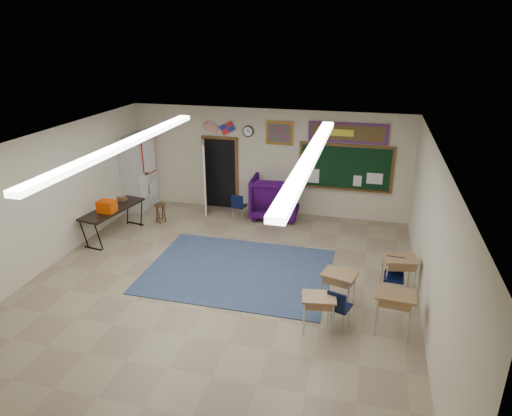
% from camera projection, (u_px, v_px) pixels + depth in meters
% --- Properties ---
extents(floor, '(9.00, 9.00, 0.00)m').
position_uv_depth(floor, '(218.00, 288.00, 9.46)').
color(floor, gray).
rests_on(floor, ground).
extents(back_wall, '(8.00, 0.04, 3.00)m').
position_uv_depth(back_wall, '(267.00, 162.00, 12.98)').
color(back_wall, beige).
rests_on(back_wall, floor).
extents(front_wall, '(8.00, 0.04, 3.00)m').
position_uv_depth(front_wall, '(78.00, 383.00, 4.85)').
color(front_wall, beige).
rests_on(front_wall, floor).
extents(left_wall, '(0.04, 9.00, 3.00)m').
position_uv_depth(left_wall, '(40.00, 204.00, 9.83)').
color(left_wall, beige).
rests_on(left_wall, floor).
extents(right_wall, '(0.04, 9.00, 3.00)m').
position_uv_depth(right_wall, '(432.00, 244.00, 8.00)').
color(right_wall, beige).
rests_on(right_wall, floor).
extents(ceiling, '(8.00, 9.00, 0.04)m').
position_uv_depth(ceiling, '(213.00, 147.00, 8.37)').
color(ceiling, silver).
rests_on(ceiling, back_wall).
extents(area_rug, '(4.00, 3.00, 0.02)m').
position_uv_depth(area_rug, '(238.00, 271.00, 10.13)').
color(area_rug, '#364667').
rests_on(area_rug, floor).
extents(fluorescent_strips, '(3.86, 6.00, 0.10)m').
position_uv_depth(fluorescent_strips, '(213.00, 150.00, 8.39)').
color(fluorescent_strips, white).
rests_on(fluorescent_strips, ceiling).
extents(doorway, '(1.10, 0.89, 2.16)m').
position_uv_depth(doorway, '(216.00, 174.00, 13.35)').
color(doorway, black).
rests_on(doorway, back_wall).
extents(chalkboard, '(2.55, 0.14, 1.30)m').
position_uv_depth(chalkboard, '(345.00, 169.00, 12.45)').
color(chalkboard, brown).
rests_on(chalkboard, back_wall).
extents(bulletin_board, '(2.10, 0.05, 0.55)m').
position_uv_depth(bulletin_board, '(348.00, 133.00, 12.09)').
color(bulletin_board, maroon).
rests_on(bulletin_board, back_wall).
extents(framed_art_print, '(0.75, 0.05, 0.65)m').
position_uv_depth(framed_art_print, '(280.00, 133.00, 12.55)').
color(framed_art_print, '#91621C').
rests_on(framed_art_print, back_wall).
extents(wall_clock, '(0.32, 0.05, 0.32)m').
position_uv_depth(wall_clock, '(248.00, 131.00, 12.76)').
color(wall_clock, black).
rests_on(wall_clock, back_wall).
extents(wall_flags, '(1.16, 0.06, 0.70)m').
position_uv_depth(wall_flags, '(219.00, 125.00, 12.88)').
color(wall_flags, red).
rests_on(wall_flags, back_wall).
extents(storage_cabinet, '(0.59, 1.25, 2.20)m').
position_uv_depth(storage_cabinet, '(139.00, 172.00, 13.39)').
color(storage_cabinet, '#B3B3AE').
rests_on(storage_cabinet, floor).
extents(wingback_armchair, '(1.36, 1.40, 1.22)m').
position_uv_depth(wingback_armchair, '(276.00, 196.00, 12.91)').
color(wingback_armchair, '#240535').
rests_on(wingback_armchair, floor).
extents(student_chair_reading, '(0.42, 0.42, 0.77)m').
position_uv_depth(student_chair_reading, '(239.00, 206.00, 12.78)').
color(student_chair_reading, black).
rests_on(student_chair_reading, floor).
extents(student_chair_desk_a, '(0.49, 0.49, 0.77)m').
position_uv_depth(student_chair_desk_a, '(339.00, 308.00, 8.12)').
color(student_chair_desk_a, black).
rests_on(student_chair_desk_a, floor).
extents(student_chair_desk_b, '(0.42, 0.42, 0.80)m').
position_uv_depth(student_chair_desk_b, '(394.00, 279.00, 9.04)').
color(student_chair_desk_b, black).
rests_on(student_chair_desk_b, floor).
extents(student_desk_front_left, '(0.71, 0.60, 0.73)m').
position_uv_depth(student_desk_front_left, '(338.00, 288.00, 8.69)').
color(student_desk_front_left, olive).
rests_on(student_desk_front_left, floor).
extents(student_desk_front_right, '(0.75, 0.62, 0.80)m').
position_uv_depth(student_desk_front_right, '(398.00, 273.00, 9.15)').
color(student_desk_front_right, olive).
rests_on(student_desk_front_right, floor).
extents(student_desk_back_left, '(0.65, 0.52, 0.71)m').
position_uv_depth(student_desk_back_left, '(318.00, 312.00, 8.00)').
color(student_desk_back_left, olive).
rests_on(student_desk_back_left, floor).
extents(student_desk_back_right, '(0.71, 0.55, 0.81)m').
position_uv_depth(student_desk_back_right, '(394.00, 311.00, 7.92)').
color(student_desk_back_right, olive).
rests_on(student_desk_back_right, floor).
extents(folding_table, '(0.92, 1.96, 1.07)m').
position_uv_depth(folding_table, '(114.00, 221.00, 11.70)').
color(folding_table, black).
rests_on(folding_table, floor).
extents(wooden_stool, '(0.30, 0.30, 0.54)m').
position_uv_depth(wooden_stool, '(161.00, 213.00, 12.60)').
color(wooden_stool, '#462B15').
rests_on(wooden_stool, floor).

